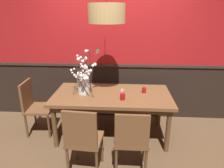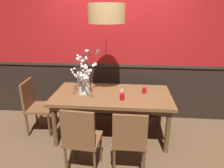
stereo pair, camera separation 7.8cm
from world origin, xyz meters
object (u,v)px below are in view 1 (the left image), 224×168
dining_table (112,99)px  candle_holder_nearer_edge (123,97)px  pendant_lamp (107,13)px  chair_far_side_right (126,88)px  condiment_bottle (122,93)px  chair_far_side_left (101,88)px  chair_near_side_right (131,139)px  candle_holder_nearer_center (144,90)px  vase_with_blossoms (84,81)px  chair_near_side_left (83,138)px  chair_head_west_end (35,105)px

dining_table → candle_holder_nearer_edge: size_ratio=18.77×
dining_table → pendant_lamp: bearing=-144.3°
chair_far_side_right → condiment_bottle: size_ratio=7.36×
chair_far_side_left → chair_near_side_right: size_ratio=0.98×
candle_holder_nearer_edge → condiment_bottle: 0.12m
candle_holder_nearer_center → pendant_lamp: 1.32m
chair_far_side_right → candle_holder_nearer_edge: size_ratio=9.18×
chair_near_side_right → candle_holder_nearer_edge: size_ratio=9.07×
chair_far_side_right → chair_far_side_left: 0.52m
chair_far_side_left → vase_with_blossoms: 1.05m
chair_far_side_right → chair_near_side_right: (0.06, -1.79, 0.00)m
dining_table → chair_near_side_right: 0.94m
chair_near_side_right → chair_near_side_left: bearing=-175.9°
chair_near_side_left → pendant_lamp: 1.70m
chair_far_side_right → vase_with_blossoms: 1.24m
vase_with_blossoms → pendant_lamp: (0.38, -0.04, 1.01)m
chair_near_side_left → vase_with_blossoms: size_ratio=1.28×
vase_with_blossoms → candle_holder_nearer_edge: vase_with_blossoms is taller
chair_far_side_left → chair_near_side_left: (-0.01, -1.84, 0.03)m
candle_holder_nearer_edge → chair_near_side_right: bearing=-79.4°
candle_holder_nearer_center → condiment_bottle: size_ratio=0.71×
condiment_bottle → pendant_lamp: size_ratio=0.13×
chair_far_side_left → chair_near_side_right: chair_near_side_right is taller
chair_far_side_right → condiment_bottle: 1.06m
chair_far_side_right → chair_far_side_left: bearing=-179.9°
chair_head_west_end → candle_holder_nearer_center: bearing=2.1°
chair_near_side_right → candle_holder_nearer_edge: (-0.12, 0.66, 0.28)m
vase_with_blossoms → pendant_lamp: 1.07m
condiment_bottle → chair_far_side_right: bearing=85.8°
chair_head_west_end → candle_holder_nearer_edge: (1.48, -0.23, 0.29)m
condiment_bottle → pendant_lamp: 1.19m
candle_holder_nearer_edge → pendant_lamp: (-0.24, 0.17, 1.17)m
dining_table → chair_head_west_end: bearing=179.3°
pendant_lamp → condiment_bottle: bearing=-12.5°
dining_table → pendant_lamp: pendant_lamp is taller
pendant_lamp → chair_far_side_right: bearing=72.4°
chair_near_side_right → condiment_bottle: size_ratio=7.28×
chair_head_west_end → candle_holder_nearer_edge: chair_head_west_end is taller
condiment_bottle → vase_with_blossoms: bearing=171.9°
chair_far_side_right → chair_far_side_left: chair_far_side_right is taller
chair_near_side_left → candle_holder_nearer_center: chair_near_side_left is taller
chair_near_side_left → pendant_lamp: (0.23, 0.87, 1.44)m
pendant_lamp → candle_holder_nearer_center: bearing=12.8°
chair_head_west_end → condiment_bottle: bearing=-4.6°
chair_far_side_right → chair_far_side_left: size_ratio=1.03×
chair_near_side_right → chair_far_side_right: bearing=91.9°
dining_table → vase_with_blossoms: size_ratio=2.53×
dining_table → chair_near_side_left: 0.98m
candle_holder_nearer_edge → vase_with_blossoms: bearing=161.9°
chair_head_west_end → dining_table: bearing=-0.7°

